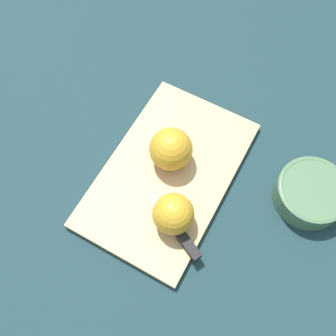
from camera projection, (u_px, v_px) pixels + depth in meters
ground_plane at (168, 175)px, 0.84m from camera, size 4.00×4.00×0.00m
cutting_board at (168, 174)px, 0.83m from camera, size 0.42×0.28×0.02m
apple_half_left at (171, 149)px, 0.79m from camera, size 0.09×0.09×0.09m
apple_half_right at (173, 214)px, 0.74m from camera, size 0.08×0.08×0.08m
knife at (183, 238)px, 0.75m from camera, size 0.10×0.14×0.02m
bowl at (311, 193)px, 0.79m from camera, size 0.14×0.14×0.05m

